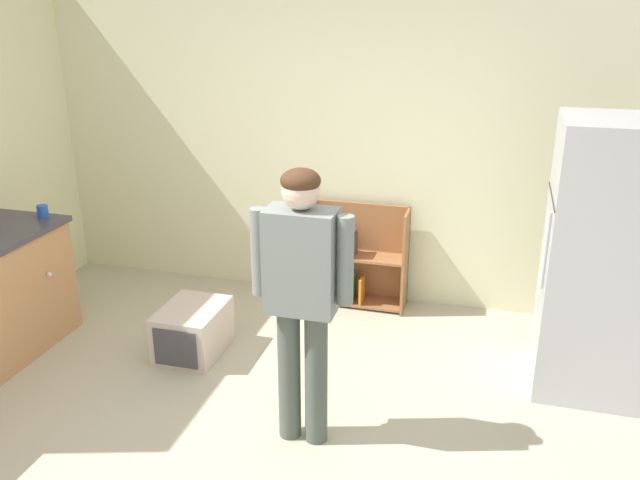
{
  "coord_description": "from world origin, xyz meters",
  "views": [
    {
      "loc": [
        1.16,
        -2.82,
        2.46
      ],
      "look_at": [
        0.2,
        0.67,
        1.1
      ],
      "focal_mm": 37.02,
      "sensor_mm": 36.0,
      "label": 1
    }
  ],
  "objects_px": {
    "standing_person": "(302,286)",
    "blue_cup": "(43,212)",
    "pet_carrier": "(193,330)",
    "refrigerator": "(603,260)",
    "bookshelf": "(352,262)"
  },
  "relations": [
    {
      "from": "standing_person",
      "to": "blue_cup",
      "type": "relative_size",
      "value": 17.15
    },
    {
      "from": "refrigerator",
      "to": "pet_carrier",
      "type": "bearing_deg",
      "value": -172.97
    },
    {
      "from": "standing_person",
      "to": "pet_carrier",
      "type": "relative_size",
      "value": 2.95
    },
    {
      "from": "pet_carrier",
      "to": "blue_cup",
      "type": "distance_m",
      "value": 1.43
    },
    {
      "from": "bookshelf",
      "to": "blue_cup",
      "type": "distance_m",
      "value": 2.43
    },
    {
      "from": "refrigerator",
      "to": "pet_carrier",
      "type": "distance_m",
      "value": 2.82
    },
    {
      "from": "standing_person",
      "to": "blue_cup",
      "type": "height_order",
      "value": "standing_person"
    },
    {
      "from": "refrigerator",
      "to": "standing_person",
      "type": "bearing_deg",
      "value": -147.53
    },
    {
      "from": "bookshelf",
      "to": "blue_cup",
      "type": "bearing_deg",
      "value": -153.93
    },
    {
      "from": "refrigerator",
      "to": "pet_carrier",
      "type": "height_order",
      "value": "refrigerator"
    },
    {
      "from": "standing_person",
      "to": "pet_carrier",
      "type": "height_order",
      "value": "standing_person"
    },
    {
      "from": "standing_person",
      "to": "pet_carrier",
      "type": "distance_m",
      "value": 1.5
    },
    {
      "from": "standing_person",
      "to": "refrigerator",
      "type": "bearing_deg",
      "value": 32.47
    },
    {
      "from": "refrigerator",
      "to": "standing_person",
      "type": "relative_size",
      "value": 1.09
    },
    {
      "from": "refrigerator",
      "to": "pet_carrier",
      "type": "relative_size",
      "value": 3.22
    }
  ]
}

